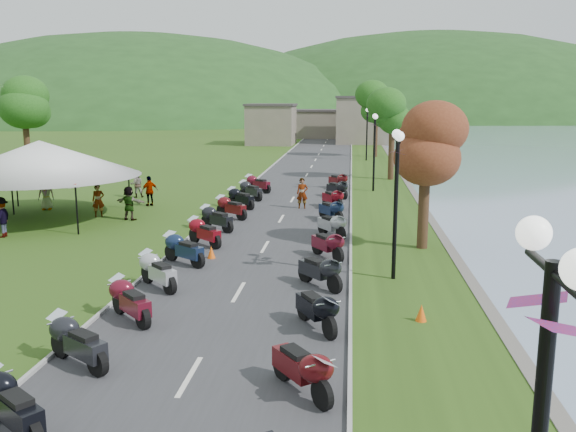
{
  "coord_description": "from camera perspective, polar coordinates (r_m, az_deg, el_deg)",
  "views": [
    {
      "loc": [
        3.47,
        -2.3,
        6.11
      ],
      "look_at": [
        0.94,
        22.23,
        1.3
      ],
      "focal_mm": 38.0,
      "sensor_mm": 36.0,
      "label": 1
    }
  ],
  "objects": [
    {
      "name": "road",
      "position": [
        42.88,
        1.18,
        2.86
      ],
      "size": [
        7.0,
        120.0,
        0.02
      ],
      "primitive_type": "cube",
      "color": "#39393C",
      "rests_on": "ground"
    },
    {
      "name": "hills_backdrop",
      "position": [
        202.42,
        4.96,
        9.27
      ],
      "size": [
        360.0,
        120.0,
        76.0
      ],
      "primitive_type": null,
      "color": "#285621",
      "rests_on": "ground"
    },
    {
      "name": "far_building",
      "position": [
        87.55,
        2.32,
        8.67
      ],
      "size": [
        18.0,
        16.0,
        5.0
      ],
      "primitive_type": "cube",
      "color": "#786D5D",
      "rests_on": "ground"
    },
    {
      "name": "moto_row_left",
      "position": [
        20.19,
        -11.91,
        -5.2
      ],
      "size": [
        2.6,
        43.42,
        1.1
      ],
      "primitive_type": null,
      "color": "#331411",
      "rests_on": "ground"
    },
    {
      "name": "moto_row_right",
      "position": [
        21.68,
        3.38,
        -3.84
      ],
      "size": [
        2.6,
        42.56,
        1.1
      ],
      "primitive_type": null,
      "color": "#331411",
      "rests_on": "ground"
    },
    {
      "name": "vendor_tent_main",
      "position": [
        33.29,
        -22.03,
        3.14
      ],
      "size": [
        6.6,
        6.6,
        4.0
      ],
      "primitive_type": null,
      "color": "silver",
      "rests_on": "ground"
    },
    {
      "name": "tree_lakeside",
      "position": [
        25.15,
        12.73,
        4.48
      ],
      "size": [
        2.42,
        2.42,
        6.71
      ],
      "primitive_type": null,
      "color": "#29681C",
      "rests_on": "ground"
    },
    {
      "name": "pedestrian_a",
      "position": [
        33.26,
        -17.25,
        -0.05
      ],
      "size": [
        0.76,
        0.68,
        1.7
      ],
      "primitive_type": "imported",
      "rotation": [
        0.0,
        0.0,
        0.46
      ],
      "color": "slate",
      "rests_on": "ground"
    },
    {
      "name": "pedestrian_b",
      "position": [
        39.03,
        -13.91,
        1.71
      ],
      "size": [
        0.9,
        0.71,
        1.63
      ],
      "primitive_type": "imported",
      "rotation": [
        0.0,
        0.0,
        3.54
      ],
      "color": "slate",
      "rests_on": "ground"
    },
    {
      "name": "pedestrian_c",
      "position": [
        29.95,
        -25.11,
        -1.8
      ],
      "size": [
        0.59,
        1.2,
        1.8
      ],
      "primitive_type": "imported",
      "rotation": [
        0.0,
        0.0,
        4.81
      ],
      "color": "slate",
      "rests_on": "ground"
    }
  ]
}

